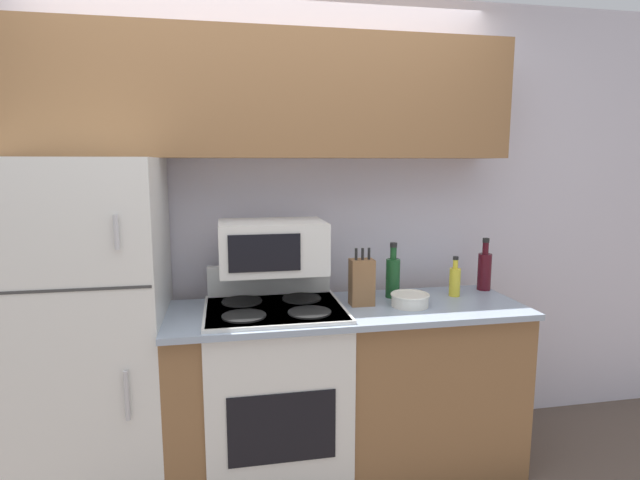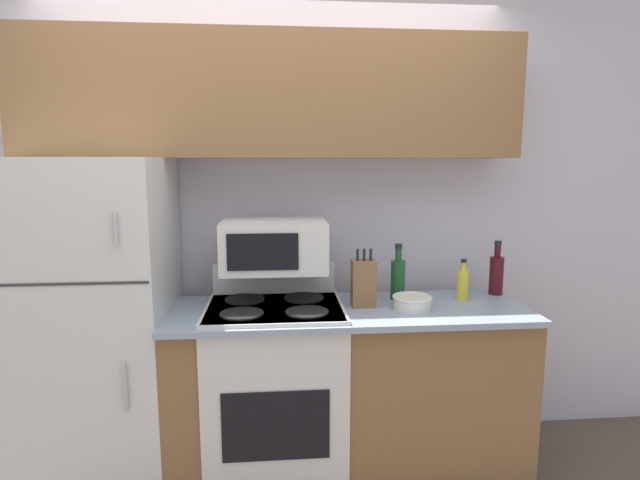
{
  "view_description": "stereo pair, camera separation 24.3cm",
  "coord_description": "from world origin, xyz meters",
  "px_view_note": "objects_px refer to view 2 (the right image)",
  "views": [
    {
      "loc": [
        -0.24,
        -2.11,
        1.64
      ],
      "look_at": [
        0.22,
        0.25,
        1.26
      ],
      "focal_mm": 28.0,
      "sensor_mm": 36.0,
      "label": 1
    },
    {
      "loc": [
        0.01,
        -2.14,
        1.64
      ],
      "look_at": [
        0.22,
        0.25,
        1.26
      ],
      "focal_mm": 28.0,
      "sensor_mm": 36.0,
      "label": 2
    }
  ],
  "objects_px": {
    "bottle_cooking_spray": "(463,284)",
    "bottle_wine_red": "(496,273)",
    "stove": "(276,391)",
    "bowl": "(412,302)",
    "bottle_wine_green": "(398,278)",
    "refrigerator": "(96,326)",
    "microwave": "(274,245)",
    "knife_block": "(363,283)"
  },
  "relations": [
    {
      "from": "bottle_cooking_spray",
      "to": "bottle_wine_red",
      "type": "xyz_separation_m",
      "value": [
        0.23,
        0.1,
        0.03
      ]
    },
    {
      "from": "stove",
      "to": "bowl",
      "type": "distance_m",
      "value": 0.83
    },
    {
      "from": "bottle_cooking_spray",
      "to": "bottle_wine_green",
      "type": "relative_size",
      "value": 0.73
    },
    {
      "from": "stove",
      "to": "bowl",
      "type": "relative_size",
      "value": 5.49
    },
    {
      "from": "bowl",
      "to": "bottle_wine_red",
      "type": "bearing_deg",
      "value": 23.7
    },
    {
      "from": "stove",
      "to": "bottle_cooking_spray",
      "type": "bearing_deg",
      "value": 5.2
    },
    {
      "from": "refrigerator",
      "to": "bottle_cooking_spray",
      "type": "relative_size",
      "value": 7.55
    },
    {
      "from": "microwave",
      "to": "knife_block",
      "type": "xyz_separation_m",
      "value": [
        0.45,
        -0.07,
        -0.19
      ]
    },
    {
      "from": "knife_block",
      "to": "bottle_wine_green",
      "type": "distance_m",
      "value": 0.23
    },
    {
      "from": "knife_block",
      "to": "bottle_cooking_spray",
      "type": "height_order",
      "value": "knife_block"
    },
    {
      "from": "microwave",
      "to": "bowl",
      "type": "height_order",
      "value": "microwave"
    },
    {
      "from": "bowl",
      "to": "bottle_cooking_spray",
      "type": "relative_size",
      "value": 0.9
    },
    {
      "from": "bottle_wine_green",
      "to": "microwave",
      "type": "bearing_deg",
      "value": -176.19
    },
    {
      "from": "microwave",
      "to": "refrigerator",
      "type": "bearing_deg",
      "value": -179.0
    },
    {
      "from": "microwave",
      "to": "bottle_wine_red",
      "type": "height_order",
      "value": "microwave"
    },
    {
      "from": "bottle_cooking_spray",
      "to": "bottle_wine_red",
      "type": "bearing_deg",
      "value": 22.72
    },
    {
      "from": "bowl",
      "to": "bottle_wine_green",
      "type": "height_order",
      "value": "bottle_wine_green"
    },
    {
      "from": "refrigerator",
      "to": "stove",
      "type": "height_order",
      "value": "refrigerator"
    },
    {
      "from": "bottle_wine_red",
      "to": "bottle_wine_green",
      "type": "xyz_separation_m",
      "value": [
        -0.57,
        -0.05,
        0.0
      ]
    },
    {
      "from": "bottle_cooking_spray",
      "to": "bottle_wine_red",
      "type": "height_order",
      "value": "bottle_wine_red"
    },
    {
      "from": "stove",
      "to": "bowl",
      "type": "xyz_separation_m",
      "value": [
        0.69,
        -0.05,
        0.47
      ]
    },
    {
      "from": "refrigerator",
      "to": "microwave",
      "type": "relative_size",
      "value": 3.17
    },
    {
      "from": "knife_block",
      "to": "microwave",
      "type": "bearing_deg",
      "value": 171.66
    },
    {
      "from": "stove",
      "to": "bottle_cooking_spray",
      "type": "distance_m",
      "value": 1.13
    },
    {
      "from": "bottle_wine_green",
      "to": "bottle_wine_red",
      "type": "bearing_deg",
      "value": 5.47
    },
    {
      "from": "bottle_wine_red",
      "to": "bottle_wine_green",
      "type": "bearing_deg",
      "value": -174.53
    },
    {
      "from": "microwave",
      "to": "bottle_wine_green",
      "type": "relative_size",
      "value": 1.75
    },
    {
      "from": "bottle_wine_red",
      "to": "bottle_wine_green",
      "type": "height_order",
      "value": "same"
    },
    {
      "from": "microwave",
      "to": "knife_block",
      "type": "relative_size",
      "value": 1.76
    },
    {
      "from": "stove",
      "to": "knife_block",
      "type": "height_order",
      "value": "knife_block"
    },
    {
      "from": "microwave",
      "to": "bowl",
      "type": "xyz_separation_m",
      "value": [
        0.69,
        -0.14,
        -0.27
      ]
    },
    {
      "from": "bottle_wine_green",
      "to": "knife_block",
      "type": "bearing_deg",
      "value": -151.88
    },
    {
      "from": "bottle_wine_red",
      "to": "knife_block",
      "type": "bearing_deg",
      "value": -168.03
    },
    {
      "from": "bowl",
      "to": "bottle_wine_green",
      "type": "distance_m",
      "value": 0.2
    },
    {
      "from": "stove",
      "to": "bottle_wine_red",
      "type": "height_order",
      "value": "bottle_wine_red"
    },
    {
      "from": "refrigerator",
      "to": "stove",
      "type": "relative_size",
      "value": 1.52
    },
    {
      "from": "stove",
      "to": "bottle_wine_red",
      "type": "bearing_deg",
      "value": 8.63
    },
    {
      "from": "bowl",
      "to": "bottle_cooking_spray",
      "type": "height_order",
      "value": "bottle_cooking_spray"
    },
    {
      "from": "refrigerator",
      "to": "bowl",
      "type": "distance_m",
      "value": 1.59
    },
    {
      "from": "bowl",
      "to": "stove",
      "type": "bearing_deg",
      "value": 175.79
    },
    {
      "from": "refrigerator",
      "to": "bowl",
      "type": "relative_size",
      "value": 8.35
    },
    {
      "from": "microwave",
      "to": "knife_block",
      "type": "height_order",
      "value": "microwave"
    }
  ]
}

